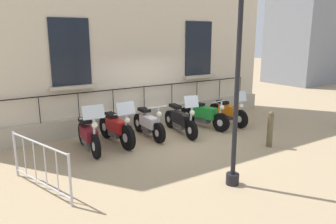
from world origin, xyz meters
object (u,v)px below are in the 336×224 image
(motorcycle_red, at_px, (116,129))
(motorcycle_orange, at_px, (228,112))
(motorcycle_maroon, at_px, (89,136))
(lamppost, at_px, (239,52))
(crowd_barrier, at_px, (40,164))
(motorcycle_white, at_px, (149,124))
(motorcycle_black, at_px, (181,121))
(bollard, at_px, (270,129))
(motorcycle_green, at_px, (204,115))

(motorcycle_red, height_order, motorcycle_orange, motorcycle_red)
(motorcycle_maroon, distance_m, lamppost, 4.74)
(lamppost, height_order, crowd_barrier, lamppost)
(motorcycle_maroon, relative_size, crowd_barrier, 0.93)
(motorcycle_orange, height_order, lamppost, lamppost)
(motorcycle_white, relative_size, motorcycle_black, 0.92)
(motorcycle_red, relative_size, bollard, 1.97)
(motorcycle_black, xyz_separation_m, crowd_barrier, (1.67, -4.69, 0.13))
(motorcycle_red, distance_m, motorcycle_orange, 4.24)
(motorcycle_maroon, xyz_separation_m, crowd_barrier, (1.70, -1.63, 0.12))
(motorcycle_maroon, bearing_deg, motorcycle_green, 91.45)
(bollard, bearing_deg, motorcycle_maroon, -118.82)
(motorcycle_red, bearing_deg, motorcycle_orange, 87.45)
(bollard, bearing_deg, motorcycle_green, -172.78)
(motorcycle_white, height_order, motorcycle_orange, motorcycle_orange)
(motorcycle_black, bearing_deg, crowd_barrier, -70.33)
(motorcycle_orange, bearing_deg, bollard, -15.37)
(motorcycle_white, xyz_separation_m, lamppost, (3.88, -0.14, 2.41))
(motorcycle_white, xyz_separation_m, motorcycle_orange, (0.24, 3.12, 0.03))
(motorcycle_maroon, relative_size, motorcycle_orange, 1.00)
(motorcycle_orange, bearing_deg, crowd_barrier, -76.01)
(motorcycle_red, xyz_separation_m, motorcycle_black, (0.20, 2.16, -0.02))
(motorcycle_orange, distance_m, crowd_barrier, 6.97)
(motorcycle_red, xyz_separation_m, motorcycle_white, (-0.05, 1.11, -0.05))
(motorcycle_black, distance_m, lamppost, 4.50)
(motorcycle_red, xyz_separation_m, bollard, (2.63, 3.56, 0.07))
(motorcycle_red, relative_size, crowd_barrier, 0.99)
(motorcycle_maroon, relative_size, bollard, 1.84)
(motorcycle_red, bearing_deg, motorcycle_green, 88.74)
(motorcycle_maroon, relative_size, lamppost, 0.39)
(motorcycle_maroon, height_order, motorcycle_green, motorcycle_maroon)
(motorcycle_maroon, bearing_deg, motorcycle_orange, 89.86)
(motorcycle_black, xyz_separation_m, motorcycle_orange, (-0.01, 2.08, 0.00))
(motorcycle_black, distance_m, motorcycle_green, 1.09)
(crowd_barrier, bearing_deg, motorcycle_red, 126.55)
(motorcycle_white, bearing_deg, motorcycle_maroon, -83.68)
(motorcycle_maroon, height_order, lamppost, lamppost)
(motorcycle_white, bearing_deg, motorcycle_red, -87.59)
(motorcycle_orange, xyz_separation_m, bollard, (2.44, -0.67, 0.09))
(lamppost, bearing_deg, motorcycle_orange, 138.16)
(motorcycle_maroon, distance_m, motorcycle_red, 0.92)
(motorcycle_maroon, height_order, motorcycle_black, motorcycle_maroon)
(lamppost, bearing_deg, motorcycle_black, 161.90)
(crowd_barrier, xyz_separation_m, bollard, (0.76, 6.09, -0.04))
(motorcycle_white, relative_size, motorcycle_green, 0.93)
(motorcycle_maroon, xyz_separation_m, motorcycle_orange, (0.01, 5.14, -0.01))
(crowd_barrier, bearing_deg, motorcycle_orange, 103.99)
(motorcycle_white, relative_size, crowd_barrier, 0.93)
(bollard, bearing_deg, motorcycle_white, -137.58)
(motorcycle_green, bearing_deg, bollard, 7.22)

